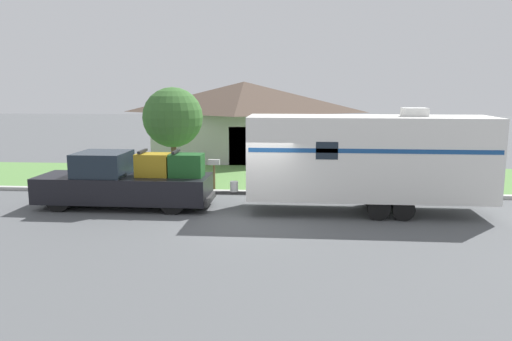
{
  "coord_description": "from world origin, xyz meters",
  "views": [
    {
      "loc": [
        1.39,
        -15.72,
        4.27
      ],
      "look_at": [
        -0.05,
        1.2,
        1.4
      ],
      "focal_mm": 35.0,
      "sensor_mm": 36.0,
      "label": 1
    }
  ],
  "objects": [
    {
      "name": "house_across_street",
      "position": [
        -1.89,
        14.26,
        2.36
      ],
      "size": [
        10.53,
        6.83,
        4.55
      ],
      "color": "#B2B2A8",
      "rests_on": "ground_plane"
    },
    {
      "name": "tree_in_yard",
      "position": [
        -4.04,
        5.56,
        2.93
      ],
      "size": [
        2.6,
        2.6,
        4.25
      ],
      "color": "brown",
      "rests_on": "ground_plane"
    },
    {
      "name": "ground_plane",
      "position": [
        0.0,
        0.0,
        0.0
      ],
      "size": [
        120.0,
        120.0,
        0.0
      ],
      "primitive_type": "plane",
      "color": "#515456"
    },
    {
      "name": "curb_strip",
      "position": [
        0.0,
        3.75,
        0.07
      ],
      "size": [
        80.0,
        0.3,
        0.14
      ],
      "color": "#ADADA8",
      "rests_on": "ground_plane"
    },
    {
      "name": "travel_trailer",
      "position": [
        3.76,
        1.2,
        1.91
      ],
      "size": [
        9.27,
        2.29,
        3.57
      ],
      "color": "black",
      "rests_on": "ground_plane"
    },
    {
      "name": "lawn_strip",
      "position": [
        0.0,
        7.4,
        0.01
      ],
      "size": [
        80.0,
        7.0,
        0.03
      ],
      "color": "#568442",
      "rests_on": "ground_plane"
    },
    {
      "name": "pickup_truck",
      "position": [
        -4.72,
        1.2,
        0.91
      ],
      "size": [
        6.19,
        1.96,
        2.07
      ],
      "color": "black",
      "rests_on": "ground_plane"
    },
    {
      "name": "mailbox",
      "position": [
        -2.07,
        4.42,
        0.99
      ],
      "size": [
        0.48,
        0.2,
        1.29
      ],
      "color": "brown",
      "rests_on": "ground_plane"
    }
  ]
}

